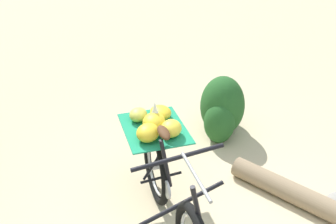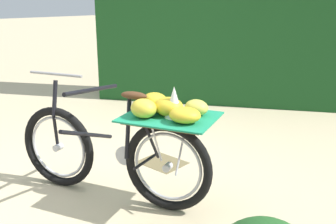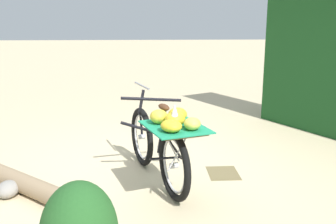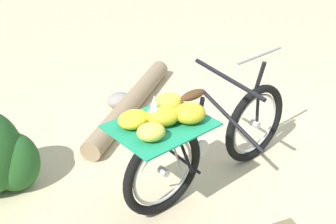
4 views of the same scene
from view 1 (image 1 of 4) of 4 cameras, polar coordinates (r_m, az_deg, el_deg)
bicycle at (r=3.33m, az=-0.19°, el=-9.42°), size 1.78×0.94×1.03m
fallen_log at (r=3.93m, az=22.20°, el=-12.95°), size 1.41×1.62×0.20m
shrub_cluster at (r=4.77m, az=7.89°, el=0.37°), size 0.78×0.53×0.74m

